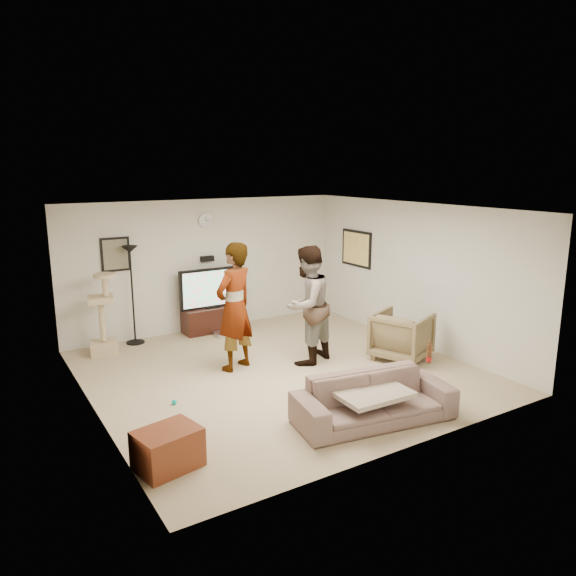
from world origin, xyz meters
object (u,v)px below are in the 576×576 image
floor_lamp (133,296)px  person_left (235,307)px  beer_bottle (429,354)px  tv_stand (213,319)px  armchair (402,336)px  side_table (168,449)px  cat_tree (102,314)px  person_right (307,305)px  tv (212,288)px  sofa (374,399)px

floor_lamp → person_left: person_left is taller
beer_bottle → tv_stand: bearing=103.2°
person_left → tv_stand: bearing=-126.5°
tv_stand → beer_bottle: (1.07, -4.54, 0.47)m
armchair → beer_bottle: bearing=125.5°
floor_lamp → armchair: floor_lamp is taller
floor_lamp → armchair: 4.69m
armchair → person_left: bearing=45.4°
beer_bottle → side_table: (-3.46, 0.31, -0.49)m
person_left → beer_bottle: size_ratio=7.97×
side_table → beer_bottle: bearing=-5.1°
floor_lamp → cat_tree: floor_lamp is taller
person_right → armchair: person_right is taller
tv → side_table: 4.91m
person_left → beer_bottle: person_left is taller
cat_tree → person_right: 3.45m
tv_stand → side_table: tv_stand is taller
person_left → beer_bottle: (1.57, -2.53, -0.29)m
tv_stand → floor_lamp: floor_lamp is taller
cat_tree → armchair: bearing=-34.6°
tv → side_table: (-2.39, -4.24, -0.64)m
person_left → side_table: 3.02m
floor_lamp → beer_bottle: 5.26m
cat_tree → armchair: size_ratio=1.62×
tv → person_right: 2.44m
beer_bottle → person_right: bearing=102.1°
tv_stand → tv: (0.00, 0.00, 0.61)m
floor_lamp → side_table: floor_lamp is taller
floor_lamp → person_right: person_right is taller
sofa → armchair: (1.86, 1.49, 0.10)m
tv_stand → cat_tree: cat_tree is taller
tv_stand → side_table: size_ratio=1.77×
person_left → person_right: (1.10, -0.35, -0.05)m
floor_lamp → sofa: size_ratio=0.88×
cat_tree → person_left: size_ratio=0.70×
tv_stand → floor_lamp: (-1.49, 0.04, 0.64)m
floor_lamp → armchair: size_ratio=2.04×
cat_tree → side_table: bearing=-94.2°
beer_bottle → tv: bearing=103.2°
person_right → armchair: bearing=132.3°
cat_tree → armchair: (4.10, -2.83, -0.30)m
tv → person_right: bearing=-75.7°
side_table → cat_tree: bearing=85.8°
person_left → sofa: (0.65, -2.53, -0.71)m
person_right → beer_bottle: person_right is taller
tv_stand → person_right: size_ratio=0.60×
tv_stand → beer_bottle: 4.69m
person_left → armchair: person_left is taller
tv → person_left: bearing=-104.0°
sofa → side_table: sofa is taller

